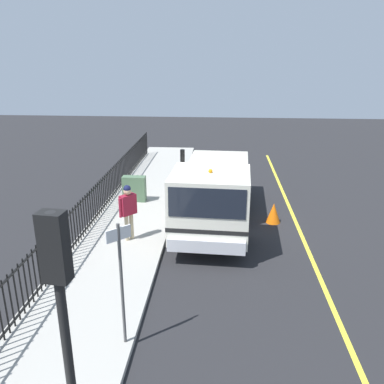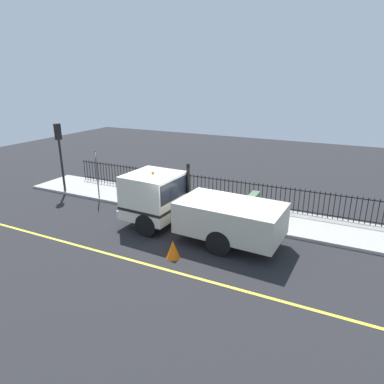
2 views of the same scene
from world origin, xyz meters
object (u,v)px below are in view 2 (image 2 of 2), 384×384
at_px(work_truck, 186,205).
at_px(traffic_cone, 173,249).
at_px(traffic_light_near, 59,144).
at_px(worker_standing, 184,185).
at_px(street_sign, 97,169).
at_px(utility_cabinet, 253,203).

bearing_deg(work_truck, traffic_cone, -163.25).
height_order(work_truck, traffic_light_near, traffic_light_near).
distance_m(worker_standing, traffic_cone, 5.02).
xyz_separation_m(traffic_light_near, traffic_cone, (-3.68, -8.99, -2.44)).
relative_size(worker_standing, street_sign, 0.69).
height_order(utility_cabinet, street_sign, street_sign).
relative_size(work_truck, traffic_cone, 9.86).
height_order(traffic_light_near, traffic_cone, traffic_light_near).
bearing_deg(street_sign, traffic_light_near, 88.93).
distance_m(traffic_cone, street_sign, 7.57).
xyz_separation_m(worker_standing, traffic_cone, (-4.56, -1.93, -0.84)).
height_order(work_truck, worker_standing, work_truck).
xyz_separation_m(traffic_light_near, street_sign, (-0.05, -2.49, -1.10)).
bearing_deg(work_truck, worker_standing, 32.40).
bearing_deg(traffic_light_near, work_truck, 85.49).
height_order(traffic_light_near, street_sign, traffic_light_near).
relative_size(worker_standing, traffic_cone, 2.50).
bearing_deg(utility_cabinet, worker_standing, 99.27).
relative_size(work_truck, traffic_light_near, 1.83).
xyz_separation_m(traffic_cone, street_sign, (3.63, 6.50, 1.34)).
xyz_separation_m(worker_standing, utility_cabinet, (0.55, -3.37, -0.57)).
distance_m(utility_cabinet, traffic_cone, 5.31).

